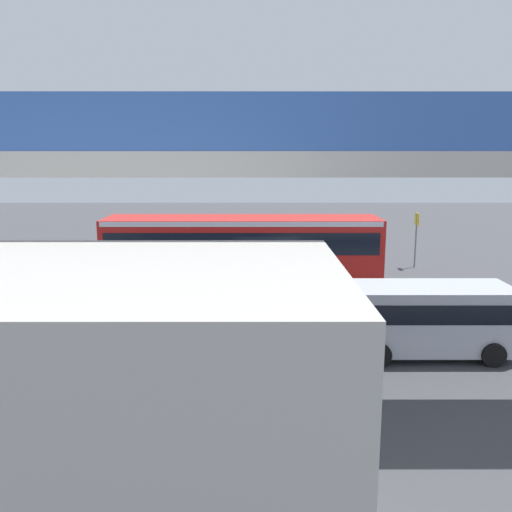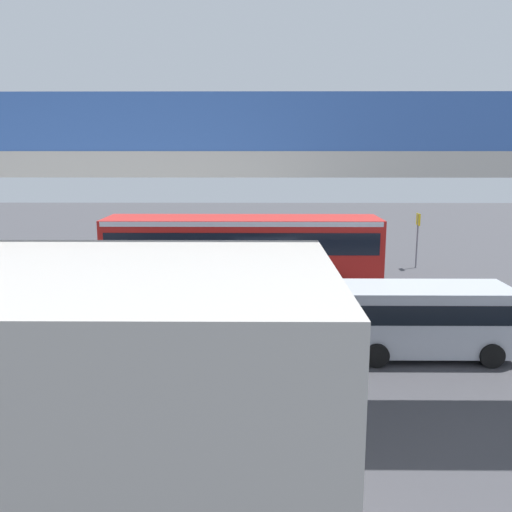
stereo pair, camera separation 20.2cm
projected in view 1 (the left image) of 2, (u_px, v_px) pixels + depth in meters
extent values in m
plane|color=#424247|center=(265.00, 291.00, 22.94)|extent=(80.00, 80.00, 0.00)
cube|color=red|center=(242.00, 251.00, 22.74)|extent=(11.50, 2.55, 2.86)
cube|color=black|center=(242.00, 239.00, 22.64)|extent=(11.04, 2.59, 0.90)
cube|color=white|center=(242.00, 220.00, 22.49)|extent=(11.27, 2.58, 0.20)
cube|color=black|center=(106.00, 243.00, 22.67)|extent=(0.04, 2.24, 1.20)
cylinder|color=black|center=(151.00, 286.00, 21.71)|extent=(1.04, 0.30, 1.04)
cylinder|color=black|center=(162.00, 272.00, 24.21)|extent=(1.04, 0.30, 1.04)
cylinder|color=black|center=(333.00, 286.00, 21.72)|extent=(1.04, 0.30, 1.04)
cylinder|color=black|center=(325.00, 272.00, 24.22)|extent=(1.04, 0.30, 1.04)
cube|color=#B7BCC6|center=(427.00, 317.00, 15.66)|extent=(4.80, 1.95, 1.86)
cube|color=black|center=(428.00, 305.00, 15.59)|extent=(4.42, 1.98, 0.56)
cylinder|color=black|center=(379.00, 355.00, 14.85)|extent=(0.68, 0.22, 0.68)
cylinder|color=black|center=(365.00, 332.00, 16.76)|extent=(0.68, 0.22, 0.68)
cylinder|color=black|center=(493.00, 355.00, 14.85)|extent=(0.68, 0.22, 0.68)
cylinder|color=black|center=(466.00, 331.00, 16.76)|extent=(0.68, 0.22, 0.68)
cylinder|color=#2D2D38|center=(82.00, 282.00, 22.79)|extent=(0.32, 0.32, 0.85)
cylinder|color=#19724C|center=(81.00, 264.00, 22.64)|extent=(0.38, 0.38, 0.70)
sphere|color=tan|center=(81.00, 253.00, 22.55)|extent=(0.22, 0.22, 0.22)
cylinder|color=slate|center=(416.00, 241.00, 27.34)|extent=(0.08, 0.08, 2.80)
cube|color=yellow|center=(417.00, 219.00, 27.13)|extent=(0.04, 0.60, 0.60)
cube|color=silver|center=(346.00, 273.00, 26.23)|extent=(2.00, 0.20, 0.01)
cube|color=silver|center=(264.00, 274.00, 26.22)|extent=(2.00, 0.20, 0.01)
cube|color=silver|center=(182.00, 274.00, 26.22)|extent=(2.00, 0.20, 0.01)
cube|color=#B2ADA5|center=(275.00, 163.00, 11.56)|extent=(29.67, 2.60, 0.50)
cube|color=#3359A5|center=(273.00, 127.00, 12.64)|extent=(29.67, 0.08, 1.10)
cube|color=#3359A5|center=(277.00, 122.00, 10.18)|extent=(29.67, 0.08, 1.10)
cube|color=#B2ADA5|center=(47.00, 402.00, 8.21)|extent=(9.00, 5.00, 4.20)
cube|color=#192333|center=(96.00, 354.00, 10.72)|extent=(7.65, 0.04, 2.94)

